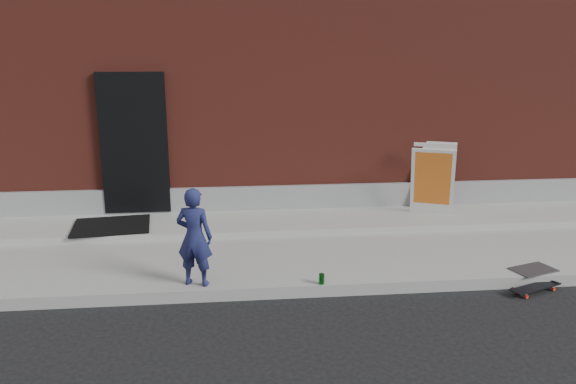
{
  "coord_description": "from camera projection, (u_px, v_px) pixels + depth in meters",
  "views": [
    {
      "loc": [
        -1.05,
        -6.09,
        2.89
      ],
      "look_at": [
        -0.35,
        0.8,
        1.1
      ],
      "focal_mm": 35.0,
      "sensor_mm": 36.0,
      "label": 1
    }
  ],
  "objects": [
    {
      "name": "utility_plate",
      "position": [
        533.0,
        270.0,
        7.11
      ],
      "size": [
        0.62,
        0.49,
        0.02
      ],
      "primitive_type": "cube",
      "rotation": [
        0.0,
        0.0,
        0.32
      ],
      "color": "#4B4B4F",
      "rests_on": "sidewalk"
    },
    {
      "name": "pizza_sign",
      "position": [
        433.0,
        178.0,
        9.19
      ],
      "size": [
        0.94,
        1.01,
        1.14
      ],
      "color": "silver",
      "rests_on": "apron"
    },
    {
      "name": "soda_can",
      "position": [
        322.0,
        279.0,
        6.69
      ],
      "size": [
        0.09,
        0.09,
        0.13
      ],
      "primitive_type": "cylinder",
      "rotation": [
        0.0,
        0.0,
        0.41
      ],
      "color": "#17771F",
      "rests_on": "sidewalk"
    },
    {
      "name": "apron",
      "position": [
        300.0,
        221.0,
        8.95
      ],
      "size": [
        20.0,
        1.2,
        0.1
      ],
      "primitive_type": "cube",
      "color": "gray",
      "rests_on": "sidewalk"
    },
    {
      "name": "ground",
      "position": [
        324.0,
        297.0,
        6.69
      ],
      "size": [
        80.0,
        80.0,
        0.0
      ],
      "primitive_type": "plane",
      "color": "black",
      "rests_on": "ground"
    },
    {
      "name": "building",
      "position": [
        276.0,
        65.0,
        12.8
      ],
      "size": [
        20.0,
        8.1,
        5.0
      ],
      "color": "maroon",
      "rests_on": "ground"
    },
    {
      "name": "sidewalk",
      "position": [
        307.0,
        248.0,
        8.12
      ],
      "size": [
        20.0,
        3.0,
        0.15
      ],
      "primitive_type": "cube",
      "color": "gray",
      "rests_on": "ground"
    },
    {
      "name": "skateboard",
      "position": [
        535.0,
        287.0,
        6.81
      ],
      "size": [
        0.7,
        0.41,
        0.08
      ],
      "color": "#B22412",
      "rests_on": "ground"
    },
    {
      "name": "doormat",
      "position": [
        112.0,
        226.0,
        8.51
      ],
      "size": [
        1.22,
        1.04,
        0.03
      ],
      "primitive_type": "cube",
      "rotation": [
        0.0,
        0.0,
        0.12
      ],
      "color": "black",
      "rests_on": "apron"
    },
    {
      "name": "child",
      "position": [
        194.0,
        237.0,
        6.55
      ],
      "size": [
        0.5,
        0.4,
        1.19
      ],
      "primitive_type": "imported",
      "rotation": [
        0.0,
        0.0,
        2.85
      ],
      "color": "#1A1E4B",
      "rests_on": "sidewalk"
    }
  ]
}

